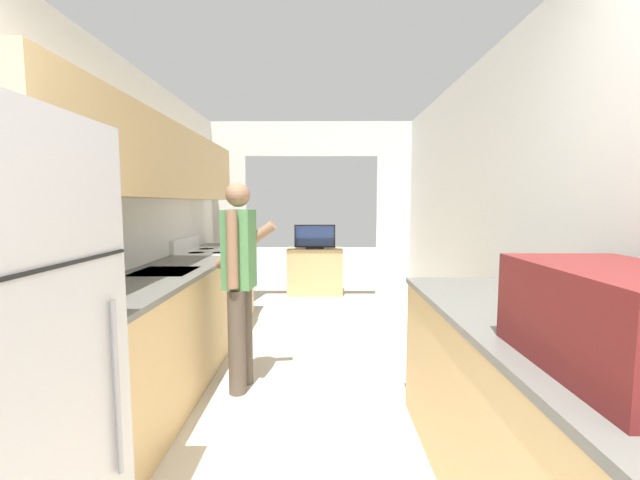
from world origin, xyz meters
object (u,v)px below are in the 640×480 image
Objects in this scene: tv_cabinet at (315,271)px; television at (315,237)px; range_oven at (214,292)px; person at (240,281)px; suitcase at (618,320)px.

television is (0.00, -0.04, 0.54)m from tv_cabinet.
range_oven is 1.24× the size of tv_cabinet.
person is 2.29× the size of suitcase.
suitcase is at bearing -55.61° from range_oven.
range_oven is at bearing -120.54° from television.
range_oven is at bearing -119.96° from tv_cabinet.
television is at bearing 101.75° from suitcase.
suitcase is 0.81× the size of tv_cabinet.
tv_cabinet is at bearing -2.32° from person.
tv_cabinet is 0.54m from television.
television reaches higher than tv_cabinet.
person is 2.32m from suitcase.
range_oven is 1.44m from person.
range_oven reaches higher than tv_cabinet.
person is 2.51× the size of television.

